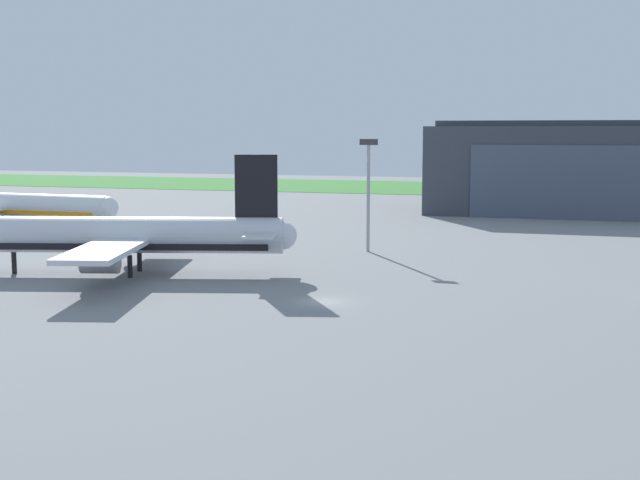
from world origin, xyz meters
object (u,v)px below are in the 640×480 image
(maintenance_hangar, at_px, (631,169))
(apron_light_mast, at_px, (368,184))
(airliner_far_left, at_px, (2,205))
(airliner_near_right, at_px, (121,236))

(maintenance_hangar, relative_size, apron_light_mast, 5.04)
(maintenance_hangar, bearing_deg, airliner_far_left, -148.01)
(maintenance_hangar, height_order, airliner_near_right, maintenance_hangar)
(airliner_far_left, bearing_deg, apron_light_mast, -6.18)
(airliner_far_left, bearing_deg, airliner_near_right, -38.99)
(airliner_near_right, xyz_separation_m, apron_light_mast, (22.37, 26.41, 4.75))
(maintenance_hangar, distance_m, airliner_near_right, 112.04)
(maintenance_hangar, height_order, airliner_far_left, maintenance_hangar)
(airliner_near_right, relative_size, apron_light_mast, 2.58)
(apron_light_mast, bearing_deg, maintenance_hangar, 62.41)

